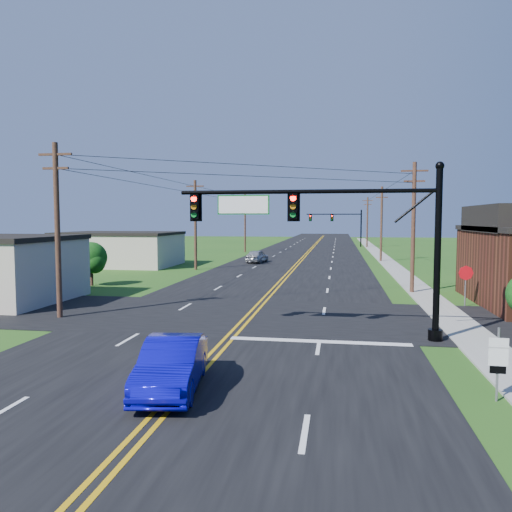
% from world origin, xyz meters
% --- Properties ---
extents(ground, '(260.00, 260.00, 0.00)m').
position_xyz_m(ground, '(0.00, 0.00, 0.00)').
color(ground, '#214D16').
rests_on(ground, ground).
extents(road_main, '(16.00, 220.00, 0.04)m').
position_xyz_m(road_main, '(0.00, 50.00, 0.02)').
color(road_main, black).
rests_on(road_main, ground).
extents(road_cross, '(70.00, 10.00, 0.04)m').
position_xyz_m(road_cross, '(0.00, 12.00, 0.02)').
color(road_cross, black).
rests_on(road_cross, ground).
extents(sidewalk, '(2.00, 160.00, 0.08)m').
position_xyz_m(sidewalk, '(10.50, 40.00, 0.04)').
color(sidewalk, gray).
rests_on(sidewalk, ground).
extents(signal_mast_main, '(11.30, 0.60, 7.48)m').
position_xyz_m(signal_mast_main, '(4.34, 8.00, 4.75)').
color(signal_mast_main, black).
rests_on(signal_mast_main, ground).
extents(signal_mast_far, '(10.98, 0.60, 7.48)m').
position_xyz_m(signal_mast_far, '(4.44, 80.00, 4.55)').
color(signal_mast_far, black).
rests_on(signal_mast_far, ground).
extents(cream_bldg_far, '(12.20, 9.20, 3.70)m').
position_xyz_m(cream_bldg_far, '(-19.00, 38.00, 1.86)').
color(cream_bldg_far, '#B8AF9D').
rests_on(cream_bldg_far, ground).
extents(utility_pole_left_a, '(1.80, 0.28, 9.00)m').
position_xyz_m(utility_pole_left_a, '(-9.50, 10.00, 4.72)').
color(utility_pole_left_a, '#39241A').
rests_on(utility_pole_left_a, ground).
extents(utility_pole_left_b, '(1.80, 0.28, 9.00)m').
position_xyz_m(utility_pole_left_b, '(-9.50, 35.00, 4.72)').
color(utility_pole_left_b, '#39241A').
rests_on(utility_pole_left_b, ground).
extents(utility_pole_left_c, '(1.80, 0.28, 9.00)m').
position_xyz_m(utility_pole_left_c, '(-9.50, 62.00, 4.72)').
color(utility_pole_left_c, '#39241A').
rests_on(utility_pole_left_c, ground).
extents(utility_pole_right_a, '(1.80, 0.28, 9.00)m').
position_xyz_m(utility_pole_right_a, '(9.80, 22.00, 4.72)').
color(utility_pole_right_a, '#39241A').
rests_on(utility_pole_right_a, ground).
extents(utility_pole_right_b, '(1.80, 0.28, 9.00)m').
position_xyz_m(utility_pole_right_b, '(9.80, 48.00, 4.72)').
color(utility_pole_right_b, '#39241A').
rests_on(utility_pole_right_b, ground).
extents(utility_pole_right_c, '(1.80, 0.28, 9.00)m').
position_xyz_m(utility_pole_right_c, '(9.80, 78.00, 4.72)').
color(utility_pole_right_c, '#39241A').
rests_on(utility_pole_right_c, ground).
extents(tree_right_back, '(3.00, 3.00, 4.10)m').
position_xyz_m(tree_right_back, '(16.00, 26.00, 2.60)').
color(tree_right_back, '#39241A').
rests_on(tree_right_back, ground).
extents(tree_left, '(2.40, 2.40, 3.37)m').
position_xyz_m(tree_left, '(-14.00, 22.00, 2.16)').
color(tree_left, '#39241A').
rests_on(tree_left, ground).
extents(blue_car, '(2.28, 4.82, 1.53)m').
position_xyz_m(blue_car, '(-0.12, 0.39, 0.76)').
color(blue_car, '#0B08B7').
rests_on(blue_car, ground).
extents(distant_car, '(2.42, 4.62, 1.50)m').
position_xyz_m(distant_car, '(-4.65, 43.80, 0.75)').
color(distant_car, '#ABABB0').
rests_on(distant_car, ground).
extents(route_sign, '(0.53, 0.09, 2.10)m').
position_xyz_m(route_sign, '(9.19, 1.05, 1.22)').
color(route_sign, slate).
rests_on(route_sign, ground).
extents(stop_sign, '(0.86, 0.15, 2.41)m').
position_xyz_m(stop_sign, '(12.11, 16.98, 1.74)').
color(stop_sign, slate).
rests_on(stop_sign, ground).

